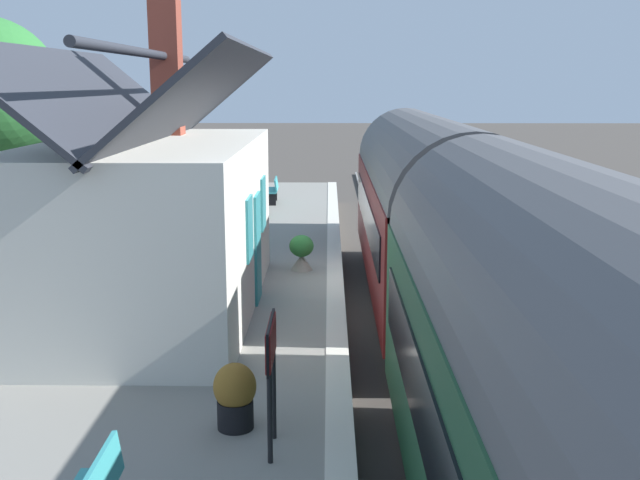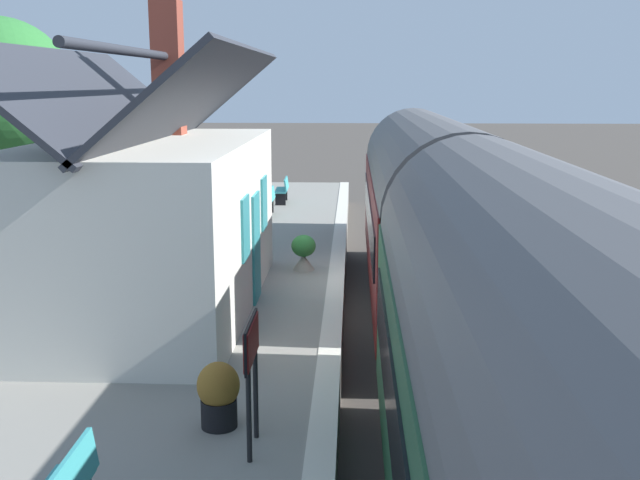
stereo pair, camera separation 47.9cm
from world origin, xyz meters
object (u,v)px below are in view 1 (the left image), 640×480
(planter_edge_near, at_px, (190,201))
(station_sign_board, at_px, (271,353))
(bench_mid_platform, at_px, (242,226))
(planter_under_sign, at_px, (235,395))
(bench_by_lamp, at_px, (259,201))
(planter_bench_left, at_px, (302,252))
(train, at_px, (574,402))
(station_building, at_px, (153,219))
(bench_platform_end, at_px, (273,190))
(tree_mid_background, at_px, (48,99))

(planter_edge_near, relative_size, station_sign_board, 0.58)
(bench_mid_platform, bearing_deg, planter_under_sign, -173.97)
(bench_mid_platform, xyz_separation_m, bench_by_lamp, (4.26, -0.06, 0.00))
(bench_by_lamp, relative_size, planter_under_sign, 1.69)
(bench_mid_platform, distance_m, planter_bench_left, 3.29)
(train, xyz_separation_m, planter_under_sign, (2.27, 3.36, -0.93))
(station_building, distance_m, planter_edge_near, 11.36)
(bench_by_lamp, bearing_deg, planter_bench_left, -167.14)
(train, distance_m, planter_under_sign, 4.16)
(station_building, relative_size, bench_platform_end, 5.61)
(planter_edge_near, bearing_deg, station_building, -172.87)
(bench_mid_platform, xyz_separation_m, station_sign_board, (-11.45, -1.64, 0.71))
(train, distance_m, bench_mid_platform, 13.94)
(planter_bench_left, distance_m, station_sign_board, 8.65)
(bench_by_lamp, bearing_deg, station_building, 174.29)
(station_sign_board, distance_m, tree_mid_background, 24.40)
(bench_by_lamp, height_order, bench_platform_end, same)
(bench_platform_end, distance_m, tree_mid_background, 10.25)
(planter_edge_near, xyz_separation_m, tree_mid_background, (5.16, 6.41, 3.25))
(bench_mid_platform, height_order, planter_edge_near, bench_mid_platform)
(tree_mid_background, bearing_deg, planter_under_sign, -155.13)
(planter_bench_left, bearing_deg, train, -164.64)
(planter_under_sign, height_order, station_sign_board, station_sign_board)
(station_sign_board, bearing_deg, train, -120.74)
(station_building, relative_size, bench_mid_platform, 5.60)
(bench_platform_end, bearing_deg, bench_mid_platform, 177.27)
(planter_under_sign, bearing_deg, planter_edge_near, 12.17)
(planter_edge_near, height_order, tree_mid_background, tree_mid_background)
(planter_edge_near, height_order, station_sign_board, station_sign_board)
(station_building, relative_size, station_sign_board, 5.05)
(planter_bench_left, distance_m, tree_mid_background, 17.21)
(bench_by_lamp, relative_size, planter_edge_near, 1.56)
(station_building, distance_m, planter_bench_left, 4.21)
(tree_mid_background, bearing_deg, bench_by_lamp, -125.26)
(bench_mid_platform, bearing_deg, planter_edge_near, 23.77)
(station_building, bearing_deg, station_sign_board, -155.15)
(station_building, distance_m, bench_mid_platform, 6.05)
(bench_by_lamp, bearing_deg, planter_under_sign, -175.88)
(bench_mid_platform, bearing_deg, bench_by_lamp, -0.80)
(bench_platform_end, relative_size, planter_bench_left, 1.76)
(station_building, relative_size, planter_under_sign, 9.47)
(station_sign_board, relative_size, tree_mid_background, 0.25)
(station_building, distance_m, bench_platform_end, 12.85)
(bench_by_lamp, xyz_separation_m, station_sign_board, (-15.70, -1.58, 0.71))
(planter_bench_left, bearing_deg, station_sign_board, 179.77)
(planter_bench_left, relative_size, station_sign_board, 0.51)
(bench_mid_platform, distance_m, bench_by_lamp, 4.26)
(bench_platform_end, bearing_deg, bench_by_lamp, 174.17)
(station_sign_board, bearing_deg, tree_mid_background, 25.37)
(planter_bench_left, bearing_deg, tree_mid_background, 38.08)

